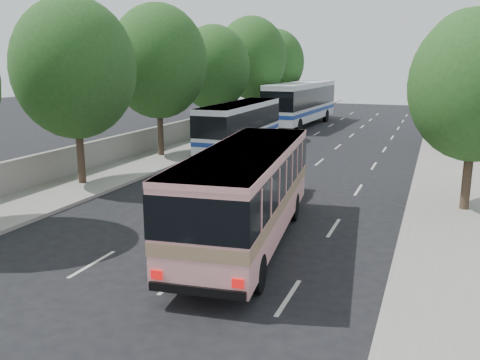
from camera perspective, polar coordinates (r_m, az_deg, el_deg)
The scene contains 17 objects.
ground at distance 16.64m, azimuth -6.76°, elevation -7.79°, with size 120.00×120.00×0.00m, color black.
sidewalk_left at distance 37.69m, azimuth -4.01°, elevation 4.25°, with size 4.00×90.00×0.15m, color #9E998E.
sidewalk_right at distance 34.20m, azimuth 22.76°, elevation 2.29°, with size 4.00×90.00×0.12m, color #9E998E.
low_wall at distance 38.36m, azimuth -6.47°, elevation 5.60°, with size 0.30×90.00×1.50m, color #9E998E.
tree_left_b at distance 25.19m, azimuth -18.09°, elevation 12.32°, with size 5.70×5.70×8.88m.
tree_left_c at distance 31.92m, azimuth -9.14°, elevation 13.40°, with size 6.00×6.00×9.35m.
tree_left_d at distance 39.00m, azimuth -2.93°, elevation 12.77°, with size 5.52×5.52×8.60m.
tree_left_e at distance 46.39m, azimuth 1.33°, elevation 13.84°, with size 6.30×6.30×9.82m.
tree_left_f at distance 54.04m, azimuth 4.09°, elevation 13.27°, with size 5.88×5.88×9.16m.
tree_right_near at distance 21.67m, azimuth 25.29°, elevation 10.04°, with size 5.10×5.10×7.95m.
tree_right_far at distance 37.65m, azimuth 24.39°, elevation 12.37°, with size 6.00×6.00×9.35m.
pink_bus at distance 16.43m, azimuth 0.78°, elevation -0.63°, with size 3.77×10.33×3.22m.
pink_taxi at distance 22.02m, azimuth 3.40°, elevation -0.22°, with size 1.95×4.85×1.65m, color #F7158F.
white_pickup at distance 25.20m, azimuth -1.14°, elevation 1.20°, with size 1.93×4.74×1.37m, color white.
tour_coach_front at distance 34.35m, azimuth 0.03°, elevation 6.52°, with size 2.48×10.72×3.20m.
tour_coach_rear at distance 47.97m, azimuth 6.89°, elevation 8.91°, with size 3.56×13.45×3.99m.
taxi_roof_sign at distance 21.82m, azimuth 3.44°, elevation 2.12°, with size 0.55×0.18×0.18m, color silver.
Camera 1 is at (7.39, -13.67, 5.94)m, focal length 38.00 mm.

